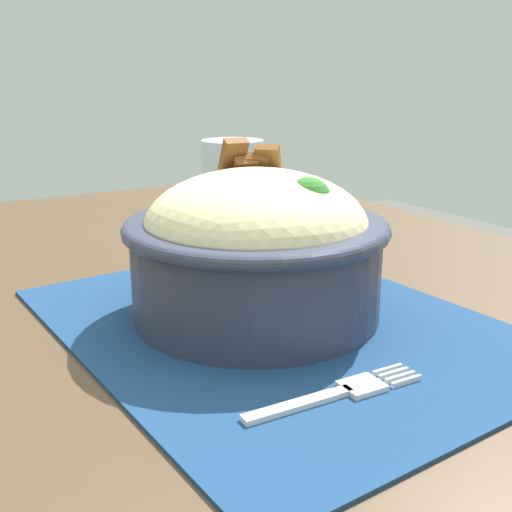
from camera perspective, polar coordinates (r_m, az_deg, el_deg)
table at (r=0.52m, az=1.56°, el=-14.33°), size 1.28×0.81×0.73m
placemat at (r=0.50m, az=1.80°, el=-6.20°), size 0.40×0.32×0.00m
bowl at (r=0.50m, az=0.04°, el=0.93°), size 0.21×0.21×0.14m
fork at (r=0.40m, az=7.74°, el=-12.07°), size 0.02×0.13×0.00m
drinking_glass at (r=0.82m, az=-2.10°, el=6.15°), size 0.08×0.08×0.11m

